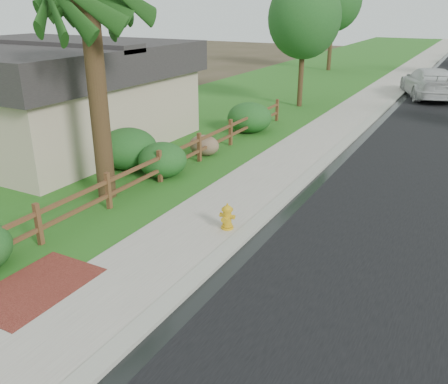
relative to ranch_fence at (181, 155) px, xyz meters
The scene contains 17 objects.
ground 7.37m from the ranch_fence, 60.64° to the right, with size 120.00×120.00×0.00m, color #3B3520.
curb 28.88m from the ranch_fence, 82.04° to the left, with size 0.40×90.00×0.12m, color #9A978C.
wet_gutter 28.94m from the ranch_fence, 81.35° to the left, with size 0.50×90.00×0.00m, color black.
sidewalk 28.73m from the ranch_fence, 84.61° to the left, with size 2.20×90.00×0.10m, color gray.
grass_strip 28.62m from the ranch_fence, 88.40° to the left, with size 1.60×90.00×0.06m, color #29601B.
lawn_near 28.94m from the ranch_fence, 98.75° to the left, with size 9.00×90.00×0.04m, color #29601B.
brick_patch 7.55m from the ranch_fence, 79.29° to the right, with size 1.60×2.40×0.11m, color maroon.
ranch_fence is the anchor object (origin of this frame).
house 7.57m from the ranch_fence, behind, with size 10.60×9.60×4.05m.
fire_hydrant 4.77m from the ranch_fence, 42.77° to the right, with size 0.44×0.35×0.67m.
white_suv 19.53m from the ranch_fence, 73.34° to the left, with size 2.48×6.09×1.77m, color silver.
boulder 2.07m from the ranch_fence, 98.37° to the left, with size 1.18×0.89×0.79m, color brown.
shrub_b 1.91m from the ranch_fence, 165.73° to the right, with size 2.01×2.01×1.40m, color #194719.
shrub_c 0.70m from the ranch_fence, 115.59° to the right, with size 1.59×1.59×1.15m, color #194719.
shrub_d 5.97m from the ranch_fence, 92.88° to the left, with size 1.95×1.95×1.33m, color #194719.
tree_near_left 13.01m from the ranch_fence, 91.39° to the left, with size 3.80×3.80×6.74m.
tree_mid_left 28.68m from the ranch_fence, 96.91° to the left, with size 4.54×4.54×8.11m.
Camera 1 is at (4.93, -6.28, 5.35)m, focal length 38.00 mm.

